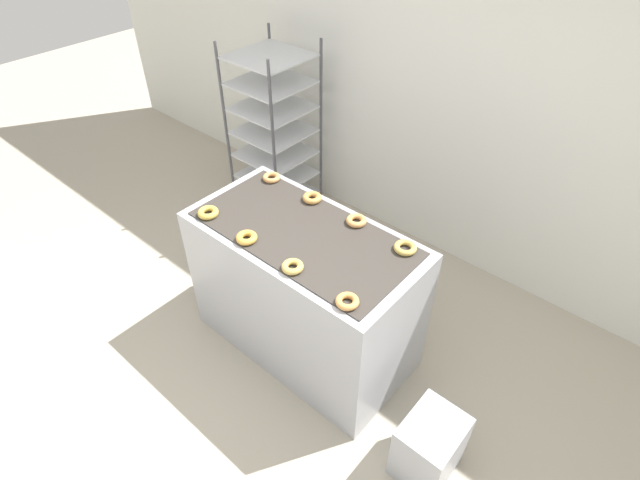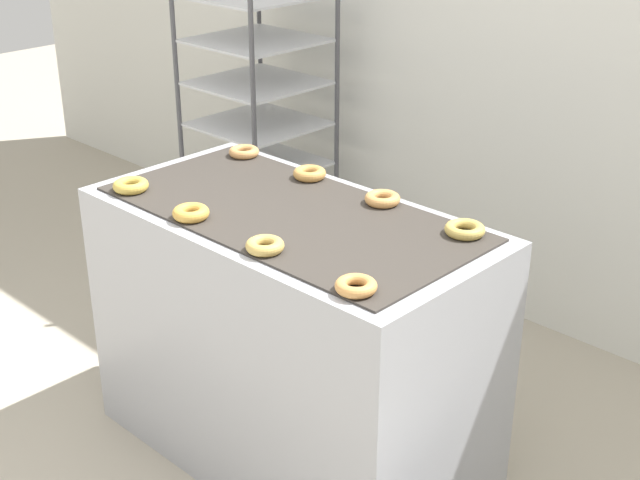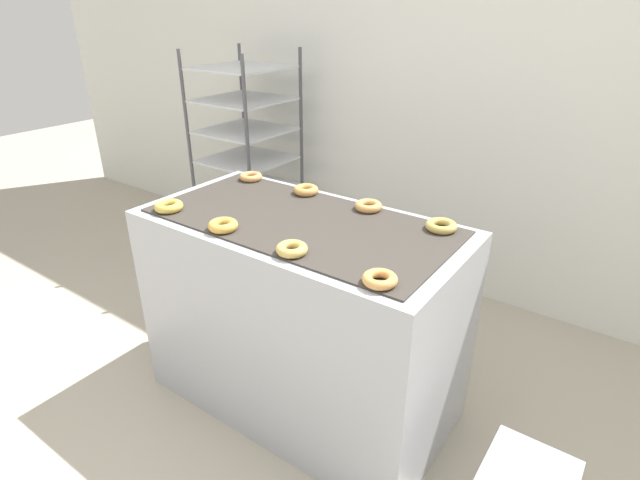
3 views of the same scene
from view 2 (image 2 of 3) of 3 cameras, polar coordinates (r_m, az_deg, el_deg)
name	(u,v)px [view 2 (image 2 of 3)]	position (r m, az deg, el deg)	size (l,w,h in m)	color
wall_back	(540,23)	(4.02, 13.92, 13.31)	(8.00, 0.05, 2.80)	silver
fryer_machine	(291,339)	(3.21, -1.87, -6.33)	(1.43, 0.73, 0.99)	#A8AAB2
baking_rack_cart	(258,124)	(4.58, -3.96, 7.41)	(0.59, 0.59, 1.55)	#4C4C51
donut_near_left	(131,185)	(3.22, -12.02, 3.43)	(0.13, 0.13, 0.04)	gold
donut_near_midleft	(191,213)	(2.95, -8.26, 1.74)	(0.12, 0.12, 0.04)	gold
donut_near_midright	(265,246)	(2.70, -3.55, -0.36)	(0.12, 0.12, 0.04)	tan
donut_near_right	(356,286)	(2.46, 2.32, -2.96)	(0.12, 0.12, 0.03)	#D9974E
donut_far_left	(244,152)	(3.52, -4.89, 5.65)	(0.12, 0.12, 0.03)	tan
donut_far_midleft	(310,173)	(3.27, -0.68, 4.28)	(0.12, 0.12, 0.04)	#CB9149
donut_far_midright	(382,199)	(3.05, 4.02, 2.65)	(0.12, 0.12, 0.04)	tan
donut_far_right	(465,229)	(2.84, 9.25, 0.67)	(0.13, 0.13, 0.03)	tan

